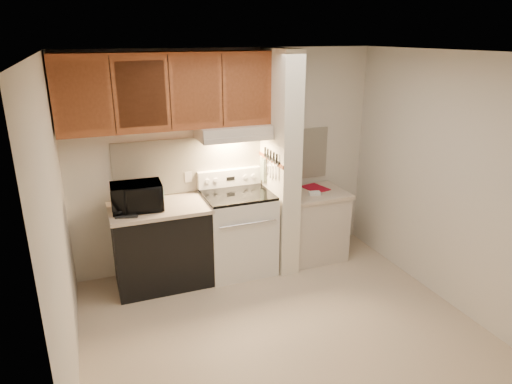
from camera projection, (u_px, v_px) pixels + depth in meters
floor at (277, 323)px, 4.40m from camera, size 3.60×3.60×0.00m
ceiling at (282, 52)px, 3.58m from camera, size 3.60×3.60×0.00m
wall_back at (228, 160)px, 5.31m from camera, size 3.60×2.50×0.02m
wall_left at (58, 232)px, 3.38m from camera, size 0.02×3.00×2.50m
wall_right at (443, 179)px, 4.60m from camera, size 0.02×3.00×2.50m
backsplash at (228, 161)px, 5.31m from camera, size 2.60×0.02×0.63m
range_body at (238, 233)px, 5.27m from camera, size 0.76×0.65×0.92m
oven_window at (247, 241)px, 4.97m from camera, size 0.50×0.01×0.30m
oven_handle at (249, 224)px, 4.87m from camera, size 0.65×0.02×0.02m
cooktop at (238, 194)px, 5.11m from camera, size 0.74×0.64×0.03m
range_backguard at (230, 178)px, 5.33m from camera, size 0.76×0.08×0.20m
range_display at (231, 179)px, 5.29m from camera, size 0.10×0.01×0.04m
range_knob_left_outer at (207, 181)px, 5.19m from camera, size 0.05×0.02×0.05m
range_knob_left_inner at (216, 180)px, 5.22m from camera, size 0.05×0.02×0.05m
range_knob_right_inner at (245, 177)px, 5.35m from camera, size 0.05×0.02×0.05m
range_knob_right_outer at (253, 176)px, 5.38m from camera, size 0.05×0.02×0.05m
dishwasher_front at (162, 247)px, 4.99m from camera, size 1.00×0.63×0.87m
left_countertop at (159, 208)px, 4.84m from camera, size 1.04×0.67×0.04m
spoon_rest at (127, 217)px, 4.53m from camera, size 0.23×0.12×0.01m
teal_jar at (160, 195)px, 5.02m from camera, size 0.12×0.12×0.10m
outlet at (188, 177)px, 5.18m from camera, size 0.08×0.01×0.12m
microwave at (137, 197)px, 4.69m from camera, size 0.53×0.37×0.28m
partition_pillar at (280, 163)px, 5.18m from camera, size 0.22×0.70×2.50m
pillar_trim at (270, 160)px, 5.12m from camera, size 0.01×0.70×0.04m
knife_strip at (272, 159)px, 5.07m from camera, size 0.02×0.42×0.04m
knife_blade_a at (276, 172)px, 4.95m from camera, size 0.01×0.03×0.16m
knife_handle_a at (277, 159)px, 4.90m from camera, size 0.02×0.02×0.10m
knife_blade_b at (273, 171)px, 5.03m from camera, size 0.01×0.04×0.18m
knife_handle_b at (274, 157)px, 4.97m from camera, size 0.02×0.02×0.10m
knife_blade_c at (270, 170)px, 5.11m from camera, size 0.01×0.04×0.20m
knife_handle_c at (271, 155)px, 5.05m from camera, size 0.02×0.02×0.10m
knife_blade_d at (268, 166)px, 5.16m from camera, size 0.01×0.04×0.16m
knife_handle_d at (268, 153)px, 5.12m from camera, size 0.02×0.02×0.10m
knife_blade_e at (266, 165)px, 5.23m from camera, size 0.01×0.04×0.18m
knife_handle_e at (265, 152)px, 5.19m from camera, size 0.02×0.02×0.10m
oven_mitt at (263, 169)px, 5.32m from camera, size 0.03×0.11×0.27m
right_cab_base at (313, 226)px, 5.61m from camera, size 0.70×0.60×0.81m
right_countertop at (314, 193)px, 5.47m from camera, size 0.74×0.64×0.04m
red_folder at (315, 188)px, 5.57m from camera, size 0.29×0.36×0.01m
white_box at (315, 193)px, 5.35m from camera, size 0.15×0.12×0.04m
range_hood at (233, 132)px, 5.00m from camera, size 0.78×0.44×0.15m
hood_lip at (239, 140)px, 4.83m from camera, size 0.78×0.04×0.06m
upper_cabinets at (167, 91)px, 4.65m from camera, size 2.18×0.33×0.77m
cab_door_a at (82, 97)px, 4.23m from camera, size 0.46×0.01×0.63m
cab_gap_a at (112, 95)px, 4.32m from camera, size 0.01×0.01×0.73m
cab_door_b at (142, 94)px, 4.42m from camera, size 0.46×0.01×0.63m
cab_gap_b at (170, 93)px, 4.51m from camera, size 0.01×0.01×0.73m
cab_door_c at (197, 92)px, 4.60m from camera, size 0.46×0.01×0.63m
cab_gap_c at (222, 91)px, 4.69m from camera, size 0.01×0.01×0.73m
cab_door_d at (247, 90)px, 4.79m from camera, size 0.46×0.01×0.63m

